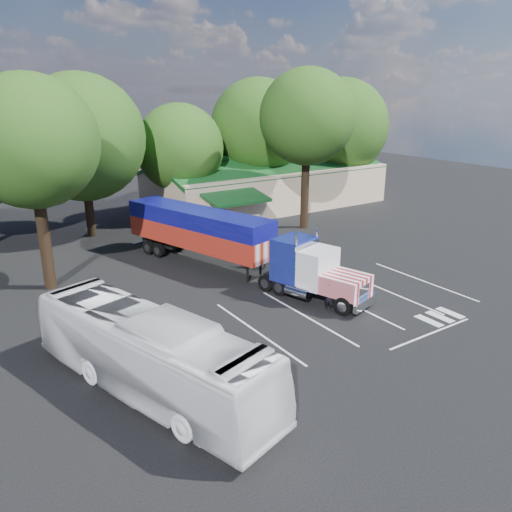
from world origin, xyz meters
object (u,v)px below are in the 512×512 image
bicycle (252,262)px  tour_bus (151,354)px  woman (329,296)px  silver_sedan (245,212)px  semi_truck (225,238)px

bicycle → tour_bus: tour_bus is taller
woman → silver_sedan: size_ratio=0.44×
woman → bicycle: (0.20, 8.03, -0.33)m
bicycle → woman: bearing=-127.4°
bicycle → silver_sedan: silver_sedan is taller
semi_truck → bicycle: 2.61m
bicycle → tour_bus: (-11.39, -10.03, 1.21)m
tour_bus → bicycle: bearing=24.6°
semi_truck → tour_bus: bearing=-148.6°
woman → semi_truck: bearing=-14.7°
bicycle → silver_sedan: 13.86m
semi_truck → woman: semi_truck is taller
woman → bicycle: 8.04m
bicycle → silver_sedan: (6.99, 11.97, 0.13)m
semi_truck → bicycle: size_ratio=10.27×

